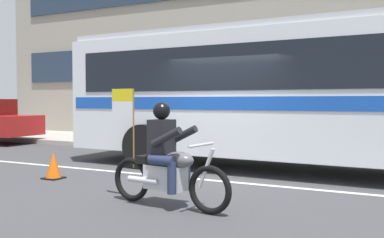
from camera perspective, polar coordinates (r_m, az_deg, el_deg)
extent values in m
plane|color=#3D3D3F|center=(9.27, 3.88, -7.42)|extent=(60.00, 60.00, 0.00)
cube|color=#A39E93|center=(14.06, 11.99, -3.78)|extent=(28.00, 3.80, 0.15)
cube|color=silver|center=(8.73, 2.34, -8.01)|extent=(26.60, 0.14, 0.01)
cube|color=gray|center=(16.48, 14.22, 12.64)|extent=(28.00, 0.80, 9.05)
cube|color=#233347|center=(15.86, 13.82, 8.09)|extent=(25.76, 0.10, 1.40)
cube|color=silver|center=(9.82, 15.38, 3.19)|extent=(11.58, 2.98, 2.70)
cube|color=black|center=(9.84, 15.42, 6.39)|extent=(10.66, 2.98, 0.96)
cube|color=#194CB2|center=(9.81, 15.37, 2.02)|extent=(11.35, 3.00, 0.28)
cube|color=#BABCC3|center=(9.94, 15.47, 11.34)|extent=(11.34, 2.84, 0.16)
cylinder|color=black|center=(10.13, -6.32, -3.62)|extent=(1.04, 0.30, 1.04)
torus|color=black|center=(6.13, 2.35, -9.27)|extent=(0.70, 0.18, 0.69)
torus|color=black|center=(6.98, -7.95, -7.84)|extent=(0.70, 0.18, 0.69)
cube|color=silver|center=(6.54, -3.50, -7.63)|extent=(0.67, 0.36, 0.36)
ellipsoid|color=#59565B|center=(6.35, -1.71, -5.38)|extent=(0.51, 0.34, 0.24)
cube|color=black|center=(6.62, -4.89, -5.41)|extent=(0.59, 0.33, 0.12)
cylinder|color=silver|center=(6.10, 1.87, -6.45)|extent=(0.28, 0.09, 0.58)
cylinder|color=silver|center=(6.11, 1.24, -3.42)|extent=(0.12, 0.64, 0.04)
cylinder|color=silver|center=(6.61, -6.44, -7.98)|extent=(0.56, 0.16, 0.09)
cube|color=black|center=(6.51, -4.00, -2.53)|extent=(0.32, 0.39, 0.56)
sphere|color=black|center=(6.48, -4.02, 1.08)|extent=(0.26, 0.26, 0.26)
cylinder|color=#232D4C|center=(6.60, -2.07, -5.08)|extent=(0.44, 0.20, 0.15)
cylinder|color=#232D4C|center=(6.53, -0.78, -7.29)|extent=(0.13, 0.13, 0.46)
cylinder|color=#232D4C|center=(6.31, -4.00, -5.43)|extent=(0.44, 0.20, 0.15)
cylinder|color=#232D4C|center=(6.24, -2.67, -7.74)|extent=(0.13, 0.13, 0.46)
cylinder|color=black|center=(6.52, -1.26, -2.17)|extent=(0.53, 0.17, 0.32)
cylinder|color=black|center=(6.20, -3.39, -2.41)|extent=(0.53, 0.17, 0.32)
cylinder|color=olive|center=(6.85, -7.68, -1.25)|extent=(0.02, 0.02, 1.25)
cube|color=yellow|center=(6.99, -9.11, 3.12)|extent=(0.44, 0.07, 0.20)
cube|color=white|center=(6.99, -9.10, 1.48)|extent=(0.44, 0.07, 0.20)
cone|color=#EA590F|center=(9.28, -17.73, -5.81)|extent=(0.32, 0.32, 0.55)
cube|color=black|center=(9.32, -17.71, -7.39)|extent=(0.36, 0.36, 0.03)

